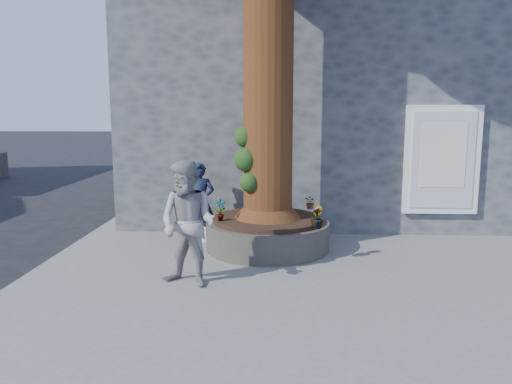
{
  "coord_description": "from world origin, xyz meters",
  "views": [
    {
      "loc": [
        1.02,
        -7.1,
        2.67
      ],
      "look_at": [
        0.6,
        1.68,
        1.25
      ],
      "focal_mm": 35.0,
      "sensor_mm": 36.0,
      "label": 1
    }
  ],
  "objects": [
    {
      "name": "plant_d",
      "position": [
        1.65,
        2.85,
        0.86
      ],
      "size": [
        0.32,
        0.33,
        0.28
      ],
      "primitive_type": "imported",
      "rotation": [
        0.0,
        0.0,
        5.26
      ],
      "color": "gray",
      "rests_on": "planter"
    },
    {
      "name": "stone_shop",
      "position": [
        2.5,
        7.2,
        3.16
      ],
      "size": [
        10.3,
        8.3,
        6.3
      ],
      "color": "#45484A",
      "rests_on": "ground"
    },
    {
      "name": "woman",
      "position": [
        -0.31,
        -0.04,
        1.05
      ],
      "size": [
        1.1,
        0.98,
        1.86
      ],
      "primitive_type": "imported",
      "rotation": [
        0.0,
        0.0,
        -0.37
      ],
      "color": "#989491",
      "rests_on": "pavement"
    },
    {
      "name": "plant_c",
      "position": [
        1.65,
        1.15,
        0.9
      ],
      "size": [
        0.29,
        0.29,
        0.36
      ],
      "primitive_type": "imported",
      "rotation": [
        0.0,
        0.0,
        3.85
      ],
      "color": "gray",
      "rests_on": "planter"
    },
    {
      "name": "planter",
      "position": [
        0.8,
        2.0,
        0.41
      ],
      "size": [
        2.3,
        2.3,
        0.6
      ],
      "color": "black",
      "rests_on": "pavement"
    },
    {
      "name": "plant_a",
      "position": [
        -0.05,
        1.66,
        0.93
      ],
      "size": [
        0.25,
        0.21,
        0.41
      ],
      "primitive_type": "imported",
      "rotation": [
        0.0,
        0.0,
        0.33
      ],
      "color": "gray",
      "rests_on": "planter"
    },
    {
      "name": "shopping_bag",
      "position": [
        -0.41,
        2.46,
        0.26
      ],
      "size": [
        0.2,
        0.12,
        0.28
      ],
      "primitive_type": "cube",
      "rotation": [
        0.0,
        0.0,
        -0.01
      ],
      "color": "white",
      "rests_on": "pavement"
    },
    {
      "name": "man",
      "position": [
        -0.56,
        2.63,
        0.89
      ],
      "size": [
        0.57,
        0.39,
        1.54
      ],
      "primitive_type": "imported",
      "rotation": [
        0.0,
        0.0,
        -0.03
      ],
      "color": "#131A34",
      "rests_on": "pavement"
    },
    {
      "name": "plant_b",
      "position": [
        1.65,
        1.15,
        0.91
      ],
      "size": [
        0.23,
        0.24,
        0.38
      ],
      "primitive_type": "imported",
      "rotation": [
        0.0,
        0.0,
        1.71
      ],
      "color": "gray",
      "rests_on": "planter"
    },
    {
      "name": "pavement",
      "position": [
        1.5,
        1.0,
        0.06
      ],
      "size": [
        9.0,
        8.0,
        0.12
      ],
      "primitive_type": "cube",
      "color": "slate",
      "rests_on": "ground"
    },
    {
      "name": "yellow_line",
      "position": [
        -3.05,
        1.0,
        0.0
      ],
      "size": [
        0.1,
        30.0,
        0.01
      ],
      "primitive_type": "cube",
      "color": "yellow",
      "rests_on": "ground"
    },
    {
      "name": "ground",
      "position": [
        0.0,
        0.0,
        0.0
      ],
      "size": [
        120.0,
        120.0,
        0.0
      ],
      "primitive_type": "plane",
      "color": "black",
      "rests_on": "ground"
    }
  ]
}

